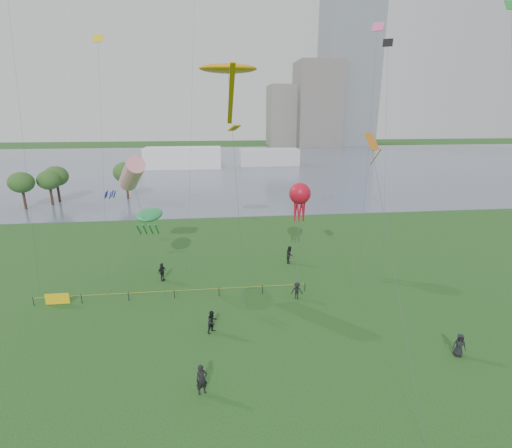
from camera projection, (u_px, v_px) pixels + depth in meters
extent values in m
plane|color=#163E13|center=(276.00, 412.00, 20.81)|extent=(400.00, 400.00, 0.00)
cube|color=slate|center=(224.00, 165.00, 115.83)|extent=(400.00, 120.00, 0.08)
cube|color=slate|center=(352.00, 11.00, 169.58)|extent=(24.00, 24.00, 120.00)
cube|color=slate|center=(317.00, 105.00, 174.14)|extent=(20.00, 20.00, 38.00)
cube|color=slate|center=(285.00, 116.00, 179.80)|extent=(16.00, 18.00, 28.00)
cube|color=white|center=(183.00, 158.00, 108.92)|extent=(22.00, 8.00, 6.00)
cube|color=silver|center=(269.00, 157.00, 114.71)|extent=(18.00, 7.00, 5.00)
cylinder|color=#362318|center=(59.00, 194.00, 68.08)|extent=(0.44, 0.44, 3.00)
ellipsoid|color=#345F25|center=(56.00, 176.00, 67.10)|extent=(4.26, 4.26, 3.60)
cylinder|color=#362318|center=(127.00, 191.00, 70.39)|extent=(0.44, 0.44, 3.19)
ellipsoid|color=#345F25|center=(126.00, 172.00, 69.35)|extent=(4.54, 4.54, 3.83)
cylinder|color=#362318|center=(25.00, 201.00, 63.11)|extent=(0.44, 0.44, 2.89)
ellipsoid|color=#345F25|center=(21.00, 182.00, 62.16)|extent=(4.11, 4.11, 3.47)
cylinder|color=#362318|center=(52.00, 197.00, 66.08)|extent=(0.44, 0.44, 2.79)
ellipsoid|color=#345F25|center=(49.00, 180.00, 65.16)|extent=(3.97, 3.97, 3.35)
cylinder|color=black|center=(33.00, 301.00, 32.00)|extent=(0.07, 0.07, 0.85)
cylinder|color=black|center=(82.00, 299.00, 32.43)|extent=(0.07, 0.07, 0.85)
cylinder|color=black|center=(129.00, 296.00, 32.86)|extent=(0.07, 0.07, 0.85)
cylinder|color=black|center=(174.00, 294.00, 33.29)|extent=(0.07, 0.07, 0.85)
cylinder|color=black|center=(219.00, 292.00, 33.72)|extent=(0.07, 0.07, 0.85)
cylinder|color=black|center=(262.00, 289.00, 34.15)|extent=(0.07, 0.07, 0.85)
cylinder|color=black|center=(305.00, 287.00, 34.58)|extent=(0.07, 0.07, 0.85)
cylinder|color=gold|center=(174.00, 291.00, 33.19)|extent=(24.00, 0.03, 0.03)
cube|color=yellow|center=(57.00, 299.00, 32.18)|extent=(2.00, 0.04, 1.00)
imported|color=black|center=(212.00, 322.00, 28.05)|extent=(1.10, 1.08, 1.79)
imported|color=black|center=(297.00, 291.00, 33.11)|extent=(1.11, 0.76, 1.58)
imported|color=black|center=(162.00, 272.00, 36.62)|extent=(0.97, 1.17, 1.87)
imported|color=black|center=(459.00, 345.00, 25.34)|extent=(0.94, 0.77, 1.67)
imported|color=black|center=(202.00, 380.00, 21.90)|extent=(0.82, 0.67, 1.93)
imported|color=black|center=(290.00, 255.00, 40.95)|extent=(0.96, 1.11, 1.95)
cylinder|color=#3F3F42|center=(237.00, 190.00, 31.08)|extent=(0.85, 6.25, 19.60)
ellipsoid|color=orange|center=(228.00, 69.00, 31.13)|extent=(4.91, 3.07, 0.77)
cube|color=orange|center=(231.00, 97.00, 27.84)|extent=(0.36, 6.98, 4.09)
cube|color=orange|center=(234.00, 128.00, 24.84)|extent=(0.95, 0.95, 0.42)
cylinder|color=#3F3F42|center=(148.00, 235.00, 33.83)|extent=(2.69, 3.70, 10.65)
cylinder|color=#E31B42|center=(132.00, 174.00, 33.88)|extent=(3.52, 5.00, 3.70)
cylinder|color=#1A1FB7|center=(115.00, 194.00, 33.06)|extent=(0.60, 1.13, 0.88)
cylinder|color=#1A1FB7|center=(112.00, 194.00, 33.39)|extent=(0.60, 1.13, 0.88)
cylinder|color=#1A1FB7|center=(107.00, 194.00, 33.20)|extent=(0.60, 1.13, 0.88)
cylinder|color=#1A1FB7|center=(105.00, 195.00, 32.75)|extent=(0.60, 1.13, 0.88)
cylinder|color=#1A1FB7|center=(110.00, 195.00, 32.66)|extent=(0.60, 1.13, 0.88)
cylinder|color=#3F3F42|center=(128.00, 253.00, 35.02)|extent=(3.96, 3.51, 6.58)
ellipsoid|color=#1A9242|center=(149.00, 214.00, 35.93)|extent=(2.47, 4.45, 0.86)
cylinder|color=#1A9242|center=(139.00, 230.00, 34.62)|extent=(0.16, 1.79, 1.54)
cylinder|color=#1A9242|center=(145.00, 229.00, 34.68)|extent=(0.16, 1.79, 1.54)
cylinder|color=#1A9242|center=(151.00, 229.00, 34.73)|extent=(0.16, 1.79, 1.54)
cylinder|color=#1A9242|center=(157.00, 229.00, 34.79)|extent=(0.16, 1.79, 1.54)
cylinder|color=#3F3F42|center=(298.00, 242.00, 35.75)|extent=(1.83, 7.34, 8.05)
sphere|color=red|center=(300.00, 194.00, 38.15)|extent=(2.23, 2.23, 2.23)
cylinder|color=red|center=(304.00, 208.00, 38.67)|extent=(0.18, 0.54, 2.60)
cylinder|color=red|center=(301.00, 207.00, 39.06)|extent=(0.49, 0.36, 2.61)
cylinder|color=red|center=(296.00, 208.00, 39.00)|extent=(0.49, 0.36, 2.61)
cylinder|color=red|center=(295.00, 209.00, 38.57)|extent=(0.18, 0.54, 2.60)
cylinder|color=red|center=(298.00, 210.00, 38.18)|extent=(0.49, 0.36, 2.61)
cylinder|color=red|center=(303.00, 210.00, 38.23)|extent=(0.49, 0.36, 2.61)
cylinder|color=#3F3F42|center=(394.00, 266.00, 22.85)|extent=(1.34, 12.87, 14.07)
cube|color=orange|center=(372.00, 141.00, 26.97)|extent=(1.50, 1.50, 1.22)
cylinder|color=orange|center=(376.00, 157.00, 26.41)|extent=(0.08, 1.58, 1.35)
cube|color=yellow|center=(98.00, 38.00, 34.40)|extent=(1.04, 1.00, 0.76)
cube|color=black|center=(388.00, 43.00, 34.46)|extent=(0.93, 0.60, 0.76)
cube|color=#198C2D|center=(511.00, 5.00, 28.48)|extent=(0.97, 0.68, 0.76)
cube|color=#E5598C|center=(378.00, 27.00, 30.74)|extent=(1.04, 0.85, 0.76)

